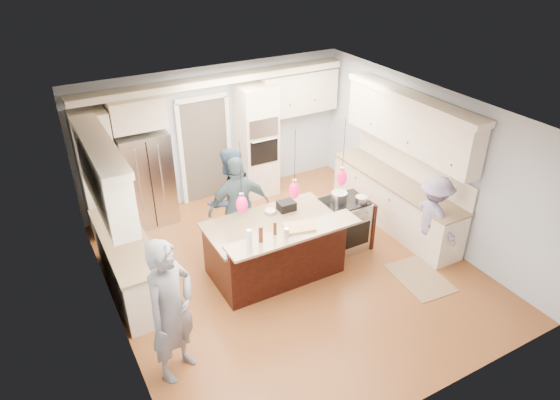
{
  "coord_description": "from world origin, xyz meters",
  "views": [
    {
      "loc": [
        -3.36,
        -5.71,
        5.1
      ],
      "look_at": [
        0.0,
        0.35,
        1.15
      ],
      "focal_mm": 32.0,
      "sensor_mm": 36.0,
      "label": 1
    }
  ],
  "objects_px": {
    "person_bar_end": "(171,311)",
    "person_far_left": "(231,199)",
    "refrigerator": "(146,178)",
    "kitchen_island": "(275,247)",
    "island_range": "(344,224)"
  },
  "relations": [
    {
      "from": "kitchen_island",
      "to": "person_far_left",
      "type": "relative_size",
      "value": 1.13
    },
    {
      "from": "person_far_left",
      "to": "kitchen_island",
      "type": "bearing_deg",
      "value": 89.03
    },
    {
      "from": "refrigerator",
      "to": "person_bar_end",
      "type": "xyz_separation_m",
      "value": [
        -0.75,
        -3.75,
        0.09
      ]
    },
    {
      "from": "refrigerator",
      "to": "island_range",
      "type": "height_order",
      "value": "refrigerator"
    },
    {
      "from": "refrigerator",
      "to": "kitchen_island",
      "type": "relative_size",
      "value": 0.86
    },
    {
      "from": "refrigerator",
      "to": "person_far_left",
      "type": "distance_m",
      "value": 1.84
    },
    {
      "from": "kitchen_island",
      "to": "person_bar_end",
      "type": "height_order",
      "value": "person_bar_end"
    },
    {
      "from": "kitchen_island",
      "to": "refrigerator",
      "type": "bearing_deg",
      "value": 116.88
    },
    {
      "from": "kitchen_island",
      "to": "person_bar_end",
      "type": "distance_m",
      "value": 2.42
    },
    {
      "from": "kitchen_island",
      "to": "person_far_left",
      "type": "bearing_deg",
      "value": 105.37
    },
    {
      "from": "refrigerator",
      "to": "person_far_left",
      "type": "bearing_deg",
      "value": -56.41
    },
    {
      "from": "island_range",
      "to": "person_bar_end",
      "type": "relative_size",
      "value": 0.46
    },
    {
      "from": "refrigerator",
      "to": "island_range",
      "type": "relative_size",
      "value": 1.96
    },
    {
      "from": "person_bar_end",
      "to": "refrigerator",
      "type": "bearing_deg",
      "value": 47.5
    },
    {
      "from": "person_bar_end",
      "to": "person_far_left",
      "type": "height_order",
      "value": "person_bar_end"
    }
  ]
}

